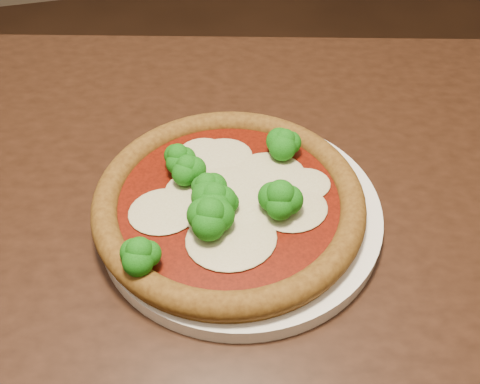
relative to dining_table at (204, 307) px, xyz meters
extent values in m
plane|color=black|center=(-0.06, 0.24, -0.66)|extent=(4.00, 4.00, 0.00)
cube|color=black|center=(0.00, 0.00, 0.07)|extent=(1.49, 1.19, 0.04)
cylinder|color=white|center=(0.05, 0.05, 0.10)|extent=(0.30, 0.30, 0.02)
cylinder|color=brown|center=(0.04, 0.05, 0.11)|extent=(0.28, 0.28, 0.01)
torus|color=brown|center=(0.04, 0.05, 0.12)|extent=(0.28, 0.28, 0.03)
cylinder|color=#611004|center=(0.04, 0.05, 0.12)|extent=(0.23, 0.23, 0.00)
ellipsoid|color=beige|center=(0.13, 0.05, 0.12)|extent=(0.05, 0.05, 0.00)
ellipsoid|color=beige|center=(-0.03, 0.04, 0.12)|extent=(0.07, 0.06, 0.01)
ellipsoid|color=beige|center=(0.10, 0.02, 0.12)|extent=(0.07, 0.07, 0.01)
ellipsoid|color=beige|center=(0.03, 0.12, 0.12)|extent=(0.05, 0.05, 0.00)
ellipsoid|color=beige|center=(0.09, 0.07, 0.12)|extent=(0.09, 0.08, 0.01)
ellipsoid|color=beige|center=(0.05, 0.11, 0.12)|extent=(0.07, 0.06, 0.01)
ellipsoid|color=beige|center=(0.03, -0.01, 0.12)|extent=(0.09, 0.08, 0.01)
ellipsoid|color=beige|center=(0.01, 0.07, 0.12)|extent=(0.07, 0.06, 0.01)
ellipsoid|color=beige|center=(0.04, 0.04, 0.12)|extent=(0.12, 0.11, 0.01)
ellipsoid|color=beige|center=(0.12, 0.04, 0.12)|extent=(0.05, 0.05, 0.00)
ellipsoid|color=#1B8A16|center=(0.01, 0.08, 0.14)|extent=(0.04, 0.04, 0.03)
ellipsoid|color=#1B8A16|center=(0.12, 0.10, 0.14)|extent=(0.04, 0.04, 0.04)
ellipsoid|color=#1B8A16|center=(-0.06, -0.02, 0.14)|extent=(0.04, 0.04, 0.04)
ellipsoid|color=#1B8A16|center=(0.03, 0.03, 0.14)|extent=(0.04, 0.04, 0.03)
ellipsoid|color=#1B8A16|center=(0.00, 0.10, 0.14)|extent=(0.04, 0.04, 0.03)
ellipsoid|color=#1B8A16|center=(0.02, 0.05, 0.14)|extent=(0.04, 0.04, 0.04)
ellipsoid|color=#1B8A16|center=(0.02, 0.03, 0.15)|extent=(0.05, 0.05, 0.04)
ellipsoid|color=#1B8A16|center=(0.09, 0.01, 0.15)|extent=(0.05, 0.05, 0.04)
ellipsoid|color=#1B8A16|center=(0.01, 0.01, 0.15)|extent=(0.05, 0.05, 0.04)
camera|label=1|loc=(-0.04, -0.33, 0.52)|focal=40.00mm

